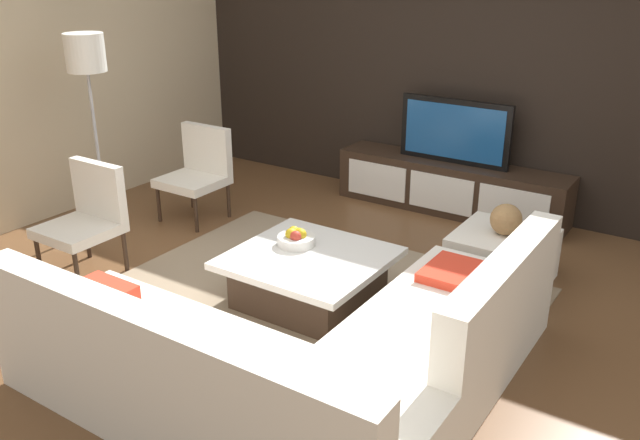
{
  "coord_description": "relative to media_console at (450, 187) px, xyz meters",
  "views": [
    {
      "loc": [
        2.36,
        -3.46,
        2.39
      ],
      "look_at": [
        -0.23,
        0.45,
        0.5
      ],
      "focal_mm": 37.64,
      "sensor_mm": 36.0,
      "label": 1
    }
  ],
  "objects": [
    {
      "name": "television",
      "position": [
        -0.0,
        0.0,
        0.55
      ],
      "size": [
        1.09,
        0.06,
        0.61
      ],
      "color": "black",
      "rests_on": "media_console"
    },
    {
      "name": "ottoman",
      "position": [
        0.94,
        -1.2,
        -0.05
      ],
      "size": [
        0.7,
        0.7,
        0.4
      ],
      "primitive_type": "cube",
      "color": "white",
      "rests_on": "ground"
    },
    {
      "name": "side_wall_left",
      "position": [
        -3.2,
        -2.2,
        1.15
      ],
      "size": [
        0.12,
        5.2,
        2.8
      ],
      "primitive_type": "cube",
      "color": "beige",
      "rests_on": "ground"
    },
    {
      "name": "area_rug",
      "position": [
        -0.1,
        -2.4,
        -0.24
      ],
      "size": [
        2.98,
        2.63,
        0.01
      ],
      "primitive_type": "cube",
      "color": "gray",
      "rests_on": "ground"
    },
    {
      "name": "feature_wall_back",
      "position": [
        -0.0,
        0.3,
        1.15
      ],
      "size": [
        6.4,
        0.12,
        2.8
      ],
      "primitive_type": "cube",
      "color": "black",
      "rests_on": "ground"
    },
    {
      "name": "ground_plane",
      "position": [
        -0.0,
        -2.4,
        -0.25
      ],
      "size": [
        14.0,
        14.0,
        0.0
      ],
      "primitive_type": "plane",
      "color": "brown"
    },
    {
      "name": "accent_chair_near",
      "position": [
        -1.85,
        -2.8,
        0.24
      ],
      "size": [
        0.54,
        0.54,
        0.87
      ],
      "rotation": [
        0.0,
        0.0,
        -0.06
      ],
      "color": "#332319",
      "rests_on": "ground"
    },
    {
      "name": "decorative_ball",
      "position": [
        0.94,
        -1.2,
        0.27
      ],
      "size": [
        0.24,
        0.24,
        0.24
      ],
      "primitive_type": "sphere",
      "color": "#997247",
      "rests_on": "ottoman"
    },
    {
      "name": "coffee_table",
      "position": [
        -0.1,
        -2.3,
        -0.05
      ],
      "size": [
        1.06,
        1.02,
        0.38
      ],
      "color": "#332319",
      "rests_on": "ground"
    },
    {
      "name": "fruit_bowl",
      "position": [
        -0.28,
        -2.2,
        0.18
      ],
      "size": [
        0.28,
        0.28,
        0.13
      ],
      "color": "silver",
      "rests_on": "coffee_table"
    },
    {
      "name": "accent_chair_far",
      "position": [
        -1.94,
        -1.45,
        0.24
      ],
      "size": [
        0.56,
        0.53,
        0.87
      ],
      "rotation": [
        0.0,
        0.0,
        0.03
      ],
      "color": "#332319",
      "rests_on": "ground"
    },
    {
      "name": "media_console",
      "position": [
        0.0,
        0.0,
        0.0
      ],
      "size": [
        2.27,
        0.46,
        0.5
      ],
      "color": "#332319",
      "rests_on": "ground"
    },
    {
      "name": "floor_lamp",
      "position": [
        -2.49,
        -2.14,
        1.24
      ],
      "size": [
        0.33,
        0.33,
        1.75
      ],
      "color": "#A5A5AA",
      "rests_on": "ground"
    },
    {
      "name": "sectional_couch",
      "position": [
        0.54,
        -3.25,
        0.03
      ],
      "size": [
        2.51,
        2.44,
        0.82
      ],
      "color": "white",
      "rests_on": "ground"
    }
  ]
}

